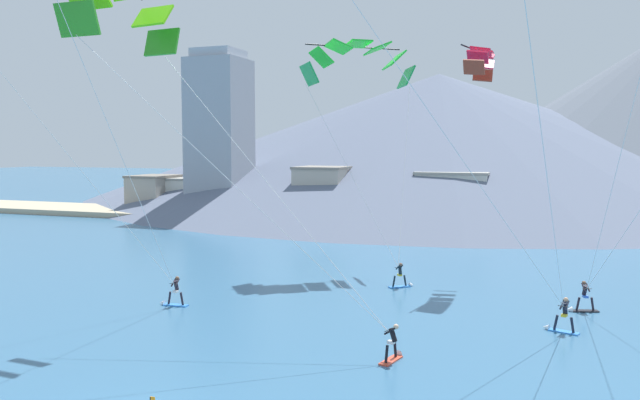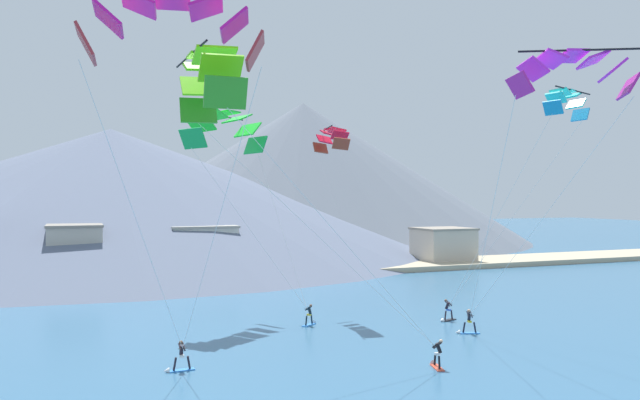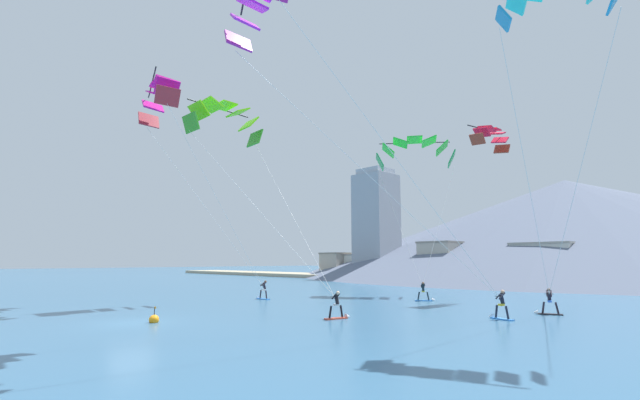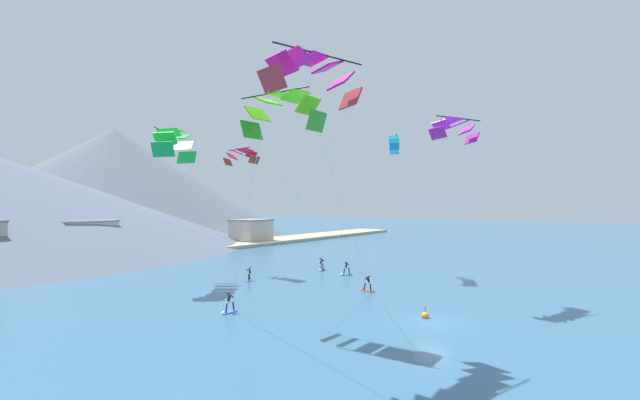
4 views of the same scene
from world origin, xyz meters
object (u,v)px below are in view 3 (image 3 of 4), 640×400
(kitesurfer_far_right, at_px, (546,306))
(parafoil_kite_far_left, at_px, (259,4))
(kitesurfer_near_lead, at_px, (262,293))
(race_marker_buoy, at_px, (154,320))
(parafoil_kite_distant_high_outer, at_px, (491,136))
(kitesurfer_near_trail, at_px, (339,310))
(kitesurfer_far_left, at_px, (499,310))
(parafoil_kite_mid_center, at_px, (415,149))
(parafoil_kite_near_trail, at_px, (225,118))
(parafoil_kite_near_lead, at_px, (160,97))
(kitesurfer_mid_center, at_px, (426,295))

(kitesurfer_far_right, bearing_deg, parafoil_kite_far_left, -106.42)
(kitesurfer_near_lead, xyz_separation_m, race_marker_buoy, (7.85, -13.43, -0.37))
(parafoil_kite_distant_high_outer, bearing_deg, kitesurfer_near_trail, -94.49)
(kitesurfer_far_left, relative_size, parafoil_kite_mid_center, 0.11)
(parafoil_kite_mid_center, distance_m, race_marker_buoy, 33.35)
(parafoil_kite_near_trail, bearing_deg, parafoil_kite_near_lead, -118.01)
(kitesurfer_far_left, xyz_separation_m, kitesurfer_far_right, (1.20, 4.46, -0.03))
(kitesurfer_far_right, xyz_separation_m, race_marker_buoy, (-14.31, -19.96, -0.38))
(parafoil_kite_mid_center, relative_size, race_marker_buoy, 15.51)
(kitesurfer_near_lead, relative_size, parafoil_kite_mid_center, 0.11)
(parafoil_kite_near_trail, distance_m, parafoil_kite_far_left, 17.49)
(kitesurfer_far_left, bearing_deg, kitesurfer_near_trail, -135.15)
(parafoil_kite_distant_high_outer, distance_m, race_marker_buoy, 32.81)
(kitesurfer_near_lead, bearing_deg, parafoil_kite_mid_center, 68.07)
(kitesurfer_near_lead, xyz_separation_m, kitesurfer_mid_center, (11.53, 9.09, -0.04))
(kitesurfer_far_left, bearing_deg, parafoil_kite_near_lead, -152.46)
(kitesurfer_far_left, relative_size, parafoil_kite_distant_high_outer, 0.31)
(parafoil_kite_distant_high_outer, relative_size, race_marker_buoy, 5.75)
(parafoil_kite_far_left, distance_m, parafoil_kite_distant_high_outer, 27.51)
(race_marker_buoy, bearing_deg, parafoil_kite_near_lead, 158.94)
(kitesurfer_far_right, height_order, parafoil_kite_far_left, parafoil_kite_far_left)
(kitesurfer_near_lead, bearing_deg, kitesurfer_far_right, 16.42)
(kitesurfer_far_left, bearing_deg, kitesurfer_mid_center, 143.37)
(parafoil_kite_near_lead, bearing_deg, parafoil_kite_distant_high_outer, 54.63)
(kitesurfer_near_lead, relative_size, parafoil_kite_near_trail, 0.11)
(kitesurfer_near_trail, height_order, parafoil_kite_mid_center, parafoil_kite_mid_center)
(parafoil_kite_far_left, bearing_deg, parafoil_kite_near_lead, 170.49)
(parafoil_kite_near_lead, xyz_separation_m, parafoil_kite_distant_high_outer, (17.35, 24.45, -1.95))
(kitesurfer_mid_center, distance_m, parafoil_kite_near_lead, 28.39)
(parafoil_kite_near_lead, relative_size, parafoil_kite_near_trail, 1.07)
(kitesurfer_mid_center, bearing_deg, parafoil_kite_far_left, -77.27)
(parafoil_kite_near_trail, bearing_deg, kitesurfer_mid_center, 52.74)
(parafoil_kite_near_trail, bearing_deg, race_marker_buoy, -50.24)
(kitesurfer_far_right, bearing_deg, parafoil_kite_near_lead, -145.71)
(parafoil_kite_near_trail, bearing_deg, kitesurfer_far_right, 28.35)
(kitesurfer_near_trail, xyz_separation_m, parafoil_kite_far_left, (2.35, -8.06, 15.34))
(kitesurfer_near_trail, xyz_separation_m, kitesurfer_mid_center, (-2.59, 13.82, -0.03))
(kitesurfer_near_trail, bearing_deg, parafoil_kite_distant_high_outer, 85.51)
(kitesurfer_far_left, xyz_separation_m, parafoil_kite_near_trail, (-20.14, -7.06, 15.29))
(parafoil_kite_far_left, bearing_deg, parafoil_kite_distant_high_outer, 91.72)
(kitesurfer_near_lead, height_order, parafoil_kite_far_left, parafoil_kite_far_left)
(parafoil_kite_mid_center, distance_m, parafoil_kite_distant_high_outer, 9.33)
(kitesurfer_far_right, xyz_separation_m, parafoil_kite_near_trail, (-21.34, -11.52, 15.31))
(parafoil_kite_near_trail, bearing_deg, kitesurfer_near_trail, 1.09)
(kitesurfer_mid_center, height_order, kitesurfer_far_left, kitesurfer_far_left)
(parafoil_kite_near_trail, height_order, parafoil_kite_far_left, parafoil_kite_near_trail)
(parafoil_kite_distant_high_outer, height_order, race_marker_buoy, parafoil_kite_distant_high_outer)
(parafoil_kite_mid_center, height_order, parafoil_kite_distant_high_outer, parafoil_kite_mid_center)
(parafoil_kite_mid_center, bearing_deg, kitesurfer_near_lead, -111.93)
(kitesurfer_far_right, xyz_separation_m, parafoil_kite_far_left, (-5.69, -19.32, 15.32))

